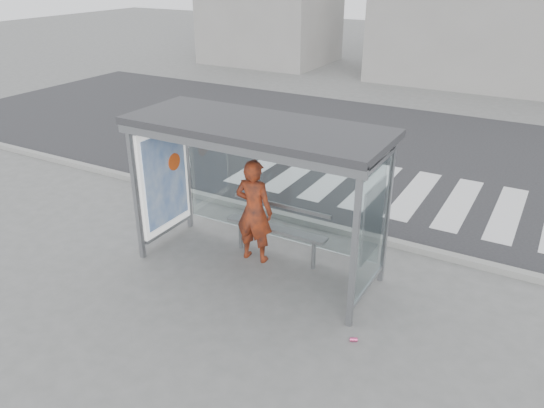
{
  "coord_description": "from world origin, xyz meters",
  "views": [
    {
      "loc": [
        4.14,
        -6.79,
        4.93
      ],
      "look_at": [
        0.18,
        0.2,
        1.2
      ],
      "focal_mm": 35.0,
      "sensor_mm": 36.0,
      "label": 1
    }
  ],
  "objects_px": {
    "bus_shelter": "(238,157)",
    "bench": "(277,228)",
    "person": "(254,211)",
    "soda_can": "(354,339)"
  },
  "relations": [
    {
      "from": "bus_shelter",
      "to": "bench",
      "type": "distance_m",
      "value": 1.54
    },
    {
      "from": "bus_shelter",
      "to": "person",
      "type": "height_order",
      "value": "bus_shelter"
    },
    {
      "from": "bus_shelter",
      "to": "soda_can",
      "type": "distance_m",
      "value": 3.4
    },
    {
      "from": "bench",
      "to": "soda_can",
      "type": "height_order",
      "value": "bench"
    },
    {
      "from": "bus_shelter",
      "to": "soda_can",
      "type": "bearing_deg",
      "value": -22.59
    },
    {
      "from": "bus_shelter",
      "to": "soda_can",
      "type": "xyz_separation_m",
      "value": [
        2.57,
        -1.07,
        -1.95
      ]
    },
    {
      "from": "bench",
      "to": "soda_can",
      "type": "relative_size",
      "value": 18.1
    },
    {
      "from": "bus_shelter",
      "to": "bench",
      "type": "bearing_deg",
      "value": 42.23
    },
    {
      "from": "person",
      "to": "soda_can",
      "type": "bearing_deg",
      "value": 148.21
    },
    {
      "from": "bus_shelter",
      "to": "person",
      "type": "bearing_deg",
      "value": 51.08
    }
  ]
}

